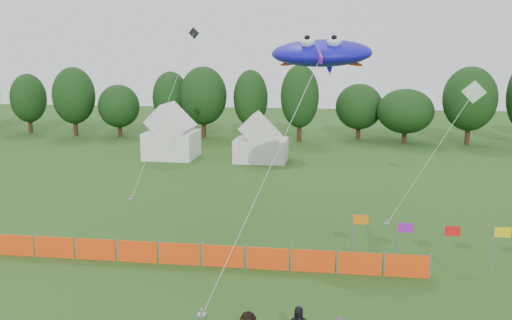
# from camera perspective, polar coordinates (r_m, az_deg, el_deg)

# --- Properties ---
(treeline) EXTENTS (104.57, 8.78, 8.36)m
(treeline) POSITION_cam_1_polar(r_m,az_deg,el_deg) (61.36, 6.88, 5.80)
(treeline) COLOR #382314
(treeline) RESTS_ON ground
(tent_left) EXTENTS (4.44, 4.44, 3.92)m
(tent_left) POSITION_cam_1_polar(r_m,az_deg,el_deg) (51.87, -8.44, 2.39)
(tent_left) COLOR white
(tent_left) RESTS_ON ground
(tent_right) EXTENTS (4.56, 3.65, 3.22)m
(tent_right) POSITION_cam_1_polar(r_m,az_deg,el_deg) (49.69, 0.51, 1.73)
(tent_right) COLOR silver
(tent_right) RESTS_ON ground
(barrier_fence) EXTENTS (19.90, 0.06, 1.00)m
(barrier_fence) POSITION_cam_1_polar(r_m,az_deg,el_deg) (26.01, -5.52, -9.45)
(barrier_fence) COLOR #FE460E
(barrier_fence) RESTS_ON ground
(flag_row) EXTENTS (8.73, 0.78, 2.14)m
(flag_row) POSITION_cam_1_polar(r_m,az_deg,el_deg) (26.90, 18.53, -7.39)
(flag_row) COLOR gray
(flag_row) RESTS_ON ground
(stingray_kite) EXTENTS (6.88, 19.44, 10.37)m
(stingray_kite) POSITION_cam_1_polar(r_m,az_deg,el_deg) (31.28, 6.63, 10.54)
(stingray_kite) COLOR #170FDF
(stingray_kite) RESTS_ON ground
(small_kite_white) EXTENTS (5.99, 4.80, 7.81)m
(small_kite_white) POSITION_cam_1_polar(r_m,az_deg,el_deg) (35.48, 19.28, 3.75)
(small_kite_white) COLOR white
(small_kite_white) RESTS_ON ground
(small_kite_dark) EXTENTS (2.20, 11.22, 11.37)m
(small_kite_dark) POSITION_cam_1_polar(r_m,az_deg,el_deg) (42.79, -8.37, 6.96)
(small_kite_dark) COLOR black
(small_kite_dark) RESTS_ON ground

